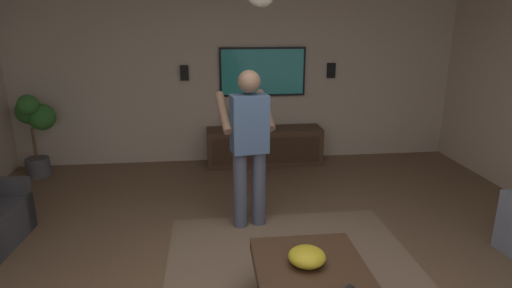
{
  "coord_description": "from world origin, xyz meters",
  "views": [
    {
      "loc": [
        -2.63,
        0.47,
        2.11
      ],
      "look_at": [
        0.92,
        0.06,
        1.05
      ],
      "focal_mm": 29.66,
      "sensor_mm": 36.0,
      "label": 1
    }
  ],
  "objects_px": {
    "person_standing": "(249,141)",
    "potted_plant_tall": "(35,123)",
    "wall_speaker_right": "(184,73)",
    "vase_round": "(232,122)",
    "wall_speaker_left": "(331,70)",
    "coffee_table": "(312,283)",
    "media_console": "(264,146)",
    "tv": "(263,72)",
    "bowl": "(307,257)"
  },
  "relations": [
    {
      "from": "person_standing",
      "to": "potted_plant_tall",
      "type": "xyz_separation_m",
      "value": [
        1.81,
        2.74,
        -0.19
      ]
    },
    {
      "from": "wall_speaker_right",
      "to": "vase_round",
      "type": "bearing_deg",
      "value": -109.32
    },
    {
      "from": "wall_speaker_left",
      "to": "wall_speaker_right",
      "type": "bearing_deg",
      "value": 90.0
    },
    {
      "from": "coffee_table",
      "to": "media_console",
      "type": "xyz_separation_m",
      "value": [
        3.43,
        -0.11,
        -0.02
      ]
    },
    {
      "from": "vase_round",
      "to": "wall_speaker_left",
      "type": "relative_size",
      "value": 1.0
    },
    {
      "from": "wall_speaker_right",
      "to": "media_console",
      "type": "bearing_deg",
      "value": -102.54
    },
    {
      "from": "tv",
      "to": "wall_speaker_left",
      "type": "distance_m",
      "value": 1.04
    },
    {
      "from": "coffee_table",
      "to": "bowl",
      "type": "bearing_deg",
      "value": 18.55
    },
    {
      "from": "vase_round",
      "to": "wall_speaker_right",
      "type": "bearing_deg",
      "value": 70.68
    },
    {
      "from": "coffee_table",
      "to": "wall_speaker_left",
      "type": "relative_size",
      "value": 4.55
    },
    {
      "from": "tv",
      "to": "bowl",
      "type": "height_order",
      "value": "tv"
    },
    {
      "from": "media_console",
      "to": "wall_speaker_right",
      "type": "xyz_separation_m",
      "value": [
        0.25,
        1.14,
        1.08
      ]
    },
    {
      "from": "person_standing",
      "to": "wall_speaker_left",
      "type": "distance_m",
      "value": 2.66
    },
    {
      "from": "media_console",
      "to": "person_standing",
      "type": "xyz_separation_m",
      "value": [
        -1.93,
        0.42,
        0.66
      ]
    },
    {
      "from": "tv",
      "to": "vase_round",
      "type": "bearing_deg",
      "value": -65.5
    },
    {
      "from": "tv",
      "to": "potted_plant_tall",
      "type": "relative_size",
      "value": 1.09
    },
    {
      "from": "vase_round",
      "to": "wall_speaker_right",
      "type": "height_order",
      "value": "wall_speaker_right"
    },
    {
      "from": "tv",
      "to": "potted_plant_tall",
      "type": "bearing_deg",
      "value": -83.53
    },
    {
      "from": "media_console",
      "to": "wall_speaker_right",
      "type": "height_order",
      "value": "wall_speaker_right"
    },
    {
      "from": "media_console",
      "to": "potted_plant_tall",
      "type": "height_order",
      "value": "potted_plant_tall"
    },
    {
      "from": "tv",
      "to": "wall_speaker_left",
      "type": "xyz_separation_m",
      "value": [
        0.01,
        -1.04,
        0.01
      ]
    },
    {
      "from": "potted_plant_tall",
      "to": "vase_round",
      "type": "xyz_separation_m",
      "value": [
        0.14,
        -2.67,
        -0.09
      ]
    },
    {
      "from": "vase_round",
      "to": "tv",
      "type": "bearing_deg",
      "value": -65.5
    },
    {
      "from": "potted_plant_tall",
      "to": "coffee_table",
      "type": "bearing_deg",
      "value": -137.48
    },
    {
      "from": "media_console",
      "to": "person_standing",
      "type": "relative_size",
      "value": 1.04
    },
    {
      "from": "person_standing",
      "to": "potted_plant_tall",
      "type": "relative_size",
      "value": 1.41
    },
    {
      "from": "bowl",
      "to": "tv",
      "type": "bearing_deg",
      "value": -2.22
    },
    {
      "from": "wall_speaker_right",
      "to": "coffee_table",
      "type": "bearing_deg",
      "value": -164.41
    },
    {
      "from": "coffee_table",
      "to": "bowl",
      "type": "relative_size",
      "value": 3.66
    },
    {
      "from": "wall_speaker_left",
      "to": "person_standing",
      "type": "bearing_deg",
      "value": 146.17
    },
    {
      "from": "potted_plant_tall",
      "to": "bowl",
      "type": "bearing_deg",
      "value": -137.03
    },
    {
      "from": "person_standing",
      "to": "wall_speaker_right",
      "type": "bearing_deg",
      "value": 9.18
    },
    {
      "from": "bowl",
      "to": "wall_speaker_right",
      "type": "xyz_separation_m",
      "value": [
        3.61,
        1.0,
        0.89
      ]
    },
    {
      "from": "coffee_table",
      "to": "tv",
      "type": "bearing_deg",
      "value": -1.76
    },
    {
      "from": "person_standing",
      "to": "potted_plant_tall",
      "type": "height_order",
      "value": "person_standing"
    },
    {
      "from": "media_console",
      "to": "bowl",
      "type": "xyz_separation_m",
      "value": [
        -3.35,
        0.14,
        0.19
      ]
    },
    {
      "from": "bowl",
      "to": "vase_round",
      "type": "height_order",
      "value": "vase_round"
    },
    {
      "from": "media_console",
      "to": "vase_round",
      "type": "bearing_deg",
      "value": -92.62
    },
    {
      "from": "person_standing",
      "to": "vase_round",
      "type": "xyz_separation_m",
      "value": [
        1.95,
        0.06,
        -0.27
      ]
    },
    {
      "from": "person_standing",
      "to": "wall_speaker_right",
      "type": "height_order",
      "value": "person_standing"
    },
    {
      "from": "coffee_table",
      "to": "bowl",
      "type": "height_order",
      "value": "bowl"
    },
    {
      "from": "tv",
      "to": "potted_plant_tall",
      "type": "distance_m",
      "value": 3.23
    },
    {
      "from": "media_console",
      "to": "potted_plant_tall",
      "type": "distance_m",
      "value": 3.19
    },
    {
      "from": "coffee_table",
      "to": "media_console",
      "type": "relative_size",
      "value": 0.59
    },
    {
      "from": "potted_plant_tall",
      "to": "wall_speaker_left",
      "type": "bearing_deg",
      "value": -84.95
    },
    {
      "from": "potted_plant_tall",
      "to": "wall_speaker_left",
      "type": "distance_m",
      "value": 4.26
    },
    {
      "from": "tv",
      "to": "vase_round",
      "type": "xyz_separation_m",
      "value": [
        -0.22,
        0.48,
        -0.69
      ]
    },
    {
      "from": "person_standing",
      "to": "wall_speaker_left",
      "type": "height_order",
      "value": "person_standing"
    },
    {
      "from": "media_console",
      "to": "coffee_table",
      "type": "bearing_deg",
      "value": -1.88
    },
    {
      "from": "vase_round",
      "to": "media_console",
      "type": "bearing_deg",
      "value": -92.62
    }
  ]
}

